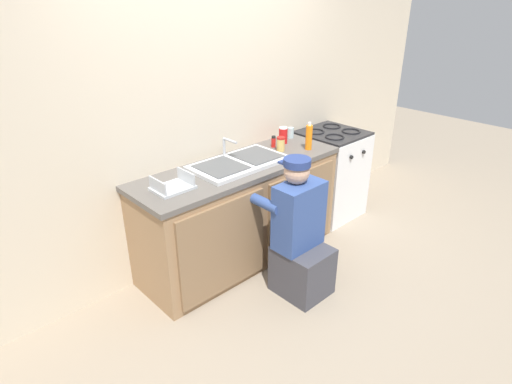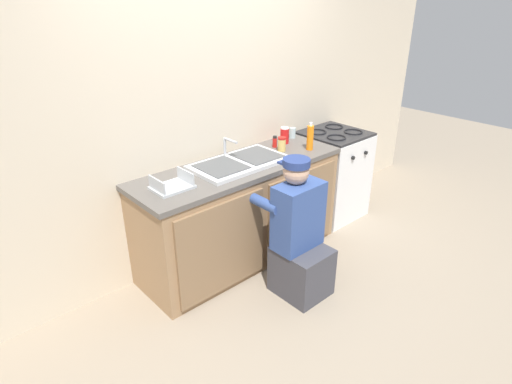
{
  "view_description": "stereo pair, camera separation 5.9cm",
  "coord_description": "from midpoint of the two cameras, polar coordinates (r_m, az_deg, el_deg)",
  "views": [
    {
      "loc": [
        -2.13,
        -2.16,
        2.19
      ],
      "look_at": [
        0.0,
        0.1,
        0.71
      ],
      "focal_mm": 30.0,
      "sensor_mm": 36.0,
      "label": 1
    },
    {
      "loc": [
        -2.09,
        -2.2,
        2.19
      ],
      "look_at": [
        0.0,
        0.1,
        0.71
      ],
      "focal_mm": 30.0,
      "sensor_mm": 36.0,
      "label": 2
    }
  ],
  "objects": [
    {
      "name": "sink_double_basin",
      "position": [
        3.5,
        -2.76,
        3.96
      ],
      "size": [
        0.8,
        0.44,
        0.19
      ],
      "color": "silver",
      "rests_on": "countertop"
    },
    {
      "name": "spice_bottle_red",
      "position": [
        3.9,
        1.91,
        6.73
      ],
      "size": [
        0.04,
        0.04,
        0.1
      ],
      "color": "red",
      "rests_on": "countertop"
    },
    {
      "name": "water_glass",
      "position": [
        4.16,
        4.25,
        7.89
      ],
      "size": [
        0.06,
        0.06,
        0.1
      ],
      "color": "#ADC6CC",
      "rests_on": "countertop"
    },
    {
      "name": "counter_cabinet",
      "position": [
        3.7,
        -2.49,
        -3.12
      ],
      "size": [
        1.83,
        0.62,
        0.85
      ],
      "color": "#997551",
      "rests_on": "ground_plane"
    },
    {
      "name": "back_wall",
      "position": [
        3.66,
        -6.49,
        10.33
      ],
      "size": [
        6.0,
        0.1,
        2.5
      ],
      "primitive_type": "cube",
      "color": "beige",
      "rests_on": "ground_plane"
    },
    {
      "name": "dish_rack_tray",
      "position": [
        3.12,
        -11.6,
        0.78
      ],
      "size": [
        0.28,
        0.22,
        0.11
      ],
      "color": "#B2B7BC",
      "rests_on": "countertop"
    },
    {
      "name": "ground_plane",
      "position": [
        3.74,
        0.61,
        -10.41
      ],
      "size": [
        12.0,
        12.0,
        0.0
      ],
      "primitive_type": "plane",
      "color": "gray"
    },
    {
      "name": "plumber_person",
      "position": [
        3.3,
        5.34,
        -6.32
      ],
      "size": [
        0.42,
        0.61,
        1.1
      ],
      "color": "#3F3F47",
      "rests_on": "ground_plane"
    },
    {
      "name": "soda_cup_red",
      "position": [
        4.0,
        3.21,
        7.57
      ],
      "size": [
        0.08,
        0.08,
        0.15
      ],
      "color": "red",
      "rests_on": "countertop"
    },
    {
      "name": "countertop",
      "position": [
        3.52,
        -2.72,
        3.34
      ],
      "size": [
        1.87,
        0.62,
        0.04
      ],
      "primitive_type": "cube",
      "color": "#5B5651",
      "rests_on": "counter_cabinet"
    },
    {
      "name": "condiment_jar",
      "position": [
        3.8,
        2.86,
        6.42
      ],
      "size": [
        0.07,
        0.07,
        0.13
      ],
      "color": "#DBB760",
      "rests_on": "countertop"
    },
    {
      "name": "stove_range",
      "position": [
        4.52,
        9.43,
        2.46
      ],
      "size": [
        0.59,
        0.62,
        0.92
      ],
      "color": "white",
      "rests_on": "ground_plane"
    },
    {
      "name": "soap_bottle_orange",
      "position": [
        3.84,
        6.63,
        7.27
      ],
      "size": [
        0.06,
        0.06,
        0.25
      ],
      "color": "orange",
      "rests_on": "countertop"
    }
  ]
}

